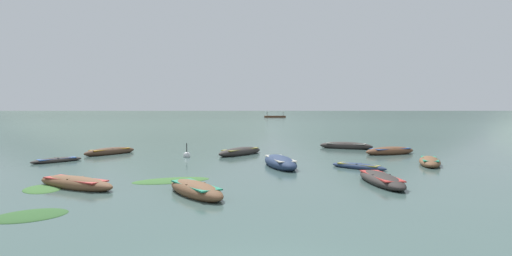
{
  "coord_description": "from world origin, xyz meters",
  "views": [
    {
      "loc": [
        0.56,
        -6.79,
        3.23
      ],
      "look_at": [
        -3.54,
        33.63,
        1.38
      ],
      "focal_mm": 28.59,
      "sensor_mm": 36.0,
      "label": 1
    }
  ],
  "objects_px": {
    "rowboat_2": "(110,152)",
    "rowboat_11": "(359,166)",
    "rowboat_5": "(280,162)",
    "mooring_buoy": "(187,155)",
    "rowboat_3": "(390,151)",
    "rowboat_4": "(76,183)",
    "rowboat_1": "(430,162)",
    "rowboat_7": "(240,152)",
    "rowboat_0": "(196,190)",
    "rowboat_6": "(57,160)",
    "rowboat_9": "(381,179)",
    "rowboat_10": "(346,146)",
    "ferry_0": "(275,116)"
  },
  "relations": [
    {
      "from": "rowboat_11",
      "to": "rowboat_10",
      "type": "bearing_deg",
      "value": 86.65
    },
    {
      "from": "rowboat_4",
      "to": "mooring_buoy",
      "type": "bearing_deg",
      "value": 81.47
    },
    {
      "from": "rowboat_4",
      "to": "ferry_0",
      "type": "bearing_deg",
      "value": 89.88
    },
    {
      "from": "rowboat_5",
      "to": "ferry_0",
      "type": "distance_m",
      "value": 140.86
    },
    {
      "from": "rowboat_0",
      "to": "rowboat_3",
      "type": "bearing_deg",
      "value": 55.46
    },
    {
      "from": "rowboat_4",
      "to": "rowboat_11",
      "type": "distance_m",
      "value": 14.15
    },
    {
      "from": "rowboat_2",
      "to": "rowboat_4",
      "type": "bearing_deg",
      "value": -70.52
    },
    {
      "from": "rowboat_0",
      "to": "mooring_buoy",
      "type": "bearing_deg",
      "value": 106.95
    },
    {
      "from": "rowboat_3",
      "to": "rowboat_10",
      "type": "bearing_deg",
      "value": 124.77
    },
    {
      "from": "rowboat_4",
      "to": "rowboat_7",
      "type": "height_order",
      "value": "rowboat_7"
    },
    {
      "from": "rowboat_1",
      "to": "rowboat_3",
      "type": "height_order",
      "value": "rowboat_3"
    },
    {
      "from": "rowboat_2",
      "to": "rowboat_11",
      "type": "distance_m",
      "value": 17.68
    },
    {
      "from": "rowboat_3",
      "to": "rowboat_11",
      "type": "distance_m",
      "value": 8.43
    },
    {
      "from": "rowboat_9",
      "to": "rowboat_0",
      "type": "bearing_deg",
      "value": -157.2
    },
    {
      "from": "rowboat_3",
      "to": "rowboat_6",
      "type": "distance_m",
      "value": 22.47
    },
    {
      "from": "rowboat_10",
      "to": "rowboat_5",
      "type": "bearing_deg",
      "value": -113.86
    },
    {
      "from": "rowboat_0",
      "to": "rowboat_3",
      "type": "distance_m",
      "value": 18.59
    },
    {
      "from": "rowboat_4",
      "to": "rowboat_7",
      "type": "bearing_deg",
      "value": 68.33
    },
    {
      "from": "mooring_buoy",
      "to": "rowboat_1",
      "type": "bearing_deg",
      "value": -9.03
    },
    {
      "from": "rowboat_6",
      "to": "ferry_0",
      "type": "bearing_deg",
      "value": 87.6
    },
    {
      "from": "rowboat_3",
      "to": "rowboat_4",
      "type": "bearing_deg",
      "value": -137.82
    },
    {
      "from": "rowboat_3",
      "to": "rowboat_7",
      "type": "xyz_separation_m",
      "value": [
        -10.77,
        -1.54,
        0.0
      ]
    },
    {
      "from": "rowboat_7",
      "to": "rowboat_11",
      "type": "distance_m",
      "value": 9.63
    },
    {
      "from": "rowboat_7",
      "to": "rowboat_9",
      "type": "distance_m",
      "value": 13.13
    },
    {
      "from": "rowboat_11",
      "to": "ferry_0",
      "type": "height_order",
      "value": "ferry_0"
    },
    {
      "from": "rowboat_9",
      "to": "rowboat_10",
      "type": "xyz_separation_m",
      "value": [
        0.36,
        16.06,
        0.04
      ]
    },
    {
      "from": "rowboat_2",
      "to": "rowboat_6",
      "type": "distance_m",
      "value": 4.71
    },
    {
      "from": "mooring_buoy",
      "to": "rowboat_4",
      "type": "bearing_deg",
      "value": -98.53
    },
    {
      "from": "rowboat_5",
      "to": "rowboat_6",
      "type": "relative_size",
      "value": 1.64
    },
    {
      "from": "rowboat_0",
      "to": "rowboat_6",
      "type": "distance_m",
      "value": 13.86
    },
    {
      "from": "rowboat_4",
      "to": "rowboat_5",
      "type": "bearing_deg",
      "value": 40.55
    },
    {
      "from": "rowboat_1",
      "to": "rowboat_7",
      "type": "relative_size",
      "value": 0.87
    },
    {
      "from": "rowboat_7",
      "to": "rowboat_5",
      "type": "bearing_deg",
      "value": -62.16
    },
    {
      "from": "rowboat_7",
      "to": "rowboat_6",
      "type": "bearing_deg",
      "value": -154.03
    },
    {
      "from": "rowboat_2",
      "to": "ferry_0",
      "type": "bearing_deg",
      "value": 88.05
    },
    {
      "from": "rowboat_9",
      "to": "rowboat_10",
      "type": "relative_size",
      "value": 0.99
    },
    {
      "from": "rowboat_10",
      "to": "ferry_0",
      "type": "relative_size",
      "value": 0.53
    },
    {
      "from": "rowboat_2",
      "to": "rowboat_5",
      "type": "relative_size",
      "value": 0.85
    },
    {
      "from": "rowboat_5",
      "to": "rowboat_9",
      "type": "distance_m",
      "value": 6.66
    },
    {
      "from": "rowboat_1",
      "to": "rowboat_11",
      "type": "distance_m",
      "value": 4.81
    },
    {
      "from": "rowboat_7",
      "to": "mooring_buoy",
      "type": "bearing_deg",
      "value": -152.91
    },
    {
      "from": "mooring_buoy",
      "to": "rowboat_7",
      "type": "bearing_deg",
      "value": 27.09
    },
    {
      "from": "rowboat_6",
      "to": "rowboat_9",
      "type": "relative_size",
      "value": 0.65
    },
    {
      "from": "rowboat_4",
      "to": "rowboat_5",
      "type": "height_order",
      "value": "rowboat_5"
    },
    {
      "from": "rowboat_0",
      "to": "rowboat_7",
      "type": "height_order",
      "value": "rowboat_7"
    },
    {
      "from": "rowboat_4",
      "to": "rowboat_11",
      "type": "xyz_separation_m",
      "value": [
        12.49,
        6.66,
        -0.06
      ]
    },
    {
      "from": "rowboat_5",
      "to": "mooring_buoy",
      "type": "bearing_deg",
      "value": 147.98
    },
    {
      "from": "rowboat_1",
      "to": "rowboat_2",
      "type": "xyz_separation_m",
      "value": [
        -21.17,
        3.51,
        0.01
      ]
    },
    {
      "from": "rowboat_7",
      "to": "rowboat_10",
      "type": "height_order",
      "value": "rowboat_10"
    },
    {
      "from": "rowboat_9",
      "to": "mooring_buoy",
      "type": "height_order",
      "value": "mooring_buoy"
    }
  ]
}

